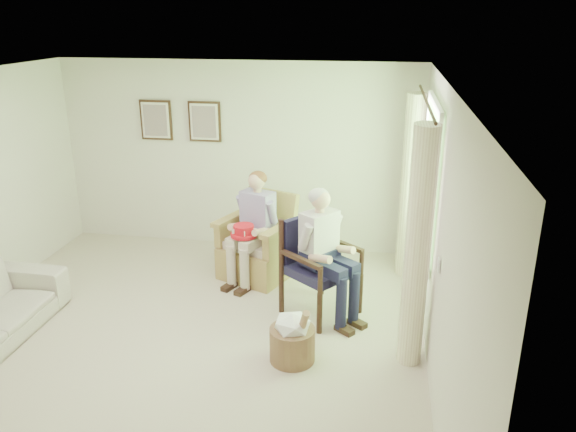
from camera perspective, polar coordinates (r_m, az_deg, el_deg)
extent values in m
plane|color=beige|center=(5.94, -11.50, -12.89)|extent=(5.50, 5.50, 0.00)
cube|color=silver|center=(7.85, -5.07, 6.02)|extent=(5.00, 0.04, 2.60)
cube|color=silver|center=(5.01, 15.18, -2.82)|extent=(0.04, 5.50, 2.60)
cube|color=white|center=(5.04, -13.56, 12.82)|extent=(5.00, 5.50, 0.02)
cube|color=#2D6B23|center=(6.06, 14.21, 3.73)|extent=(0.02, 1.40, 1.50)
cube|color=white|center=(5.90, 14.75, 11.03)|extent=(0.04, 1.52, 0.06)
cube|color=white|center=(6.31, 13.52, -3.07)|extent=(0.04, 1.52, 0.06)
cylinder|color=#382114|center=(5.89, 13.88, 11.29)|extent=(0.03, 2.50, 0.03)
cylinder|color=#FAF4C4|center=(5.25, 13.00, -3.31)|extent=(0.34, 0.34, 2.30)
cylinder|color=#FAF4C4|center=(7.10, 12.31, 2.88)|extent=(0.34, 0.34, 2.30)
cube|color=#382114|center=(8.09, -13.25, 9.47)|extent=(0.45, 0.03, 0.55)
cube|color=silver|center=(8.07, -13.31, 9.44)|extent=(0.39, 0.01, 0.49)
cube|color=tan|center=(8.06, -13.33, 9.43)|extent=(0.33, 0.01, 0.43)
cube|color=#382114|center=(7.84, -8.46, 9.47)|extent=(0.45, 0.03, 0.55)
cube|color=silver|center=(7.82, -8.51, 9.44)|extent=(0.39, 0.01, 0.49)
cube|color=tan|center=(7.82, -8.53, 9.43)|extent=(0.33, 0.01, 0.43)
cube|color=tan|center=(7.19, -3.08, -4.52)|extent=(0.78, 0.76, 0.41)
cube|color=beige|center=(7.06, -3.17, -2.73)|extent=(0.61, 0.59, 0.10)
cube|color=tan|center=(7.28, -2.60, 0.39)|extent=(0.72, 0.22, 0.61)
cube|color=tan|center=(7.13, -5.98, -1.65)|extent=(0.10, 0.71, 0.29)
cube|color=tan|center=(6.98, -0.23, -2.02)|extent=(0.10, 0.71, 0.29)
cylinder|color=black|center=(6.10, -0.01, -8.91)|extent=(0.06, 0.06, 0.47)
cylinder|color=black|center=(6.04, 6.08, -9.36)|extent=(0.06, 0.06, 0.47)
cylinder|color=black|center=(6.62, 0.87, -6.44)|extent=(0.06, 0.06, 0.47)
cylinder|color=black|center=(6.57, 6.45, -6.82)|extent=(0.06, 0.06, 0.47)
cube|color=#1C1937|center=(6.19, 3.40, -5.48)|extent=(0.62, 0.60, 0.11)
cube|color=#1C1937|center=(6.34, 3.75, -2.01)|extent=(0.58, 0.07, 0.53)
cube|color=beige|center=(7.00, -3.20, -1.53)|extent=(0.40, 0.26, 0.16)
cube|color=#A391CD|center=(6.92, -3.20, 0.68)|extent=(0.39, 0.24, 0.46)
sphere|color=#DDAD8E|center=(6.80, -3.28, 3.60)|extent=(0.21, 0.21, 0.21)
ellipsoid|color=brown|center=(6.81, -3.24, 3.86)|extent=(0.22, 0.22, 0.18)
cube|color=beige|center=(6.84, -4.41, -2.53)|extent=(0.14, 0.44, 0.13)
cube|color=beige|center=(6.80, -2.77, -2.65)|extent=(0.14, 0.44, 0.13)
cylinder|color=beige|center=(6.78, -4.76, -5.36)|extent=(0.12, 0.12, 0.52)
cylinder|color=beige|center=(6.73, -3.10, -5.49)|extent=(0.12, 0.12, 0.52)
cube|color=#191938|center=(6.12, 3.43, -4.10)|extent=(0.40, 0.26, 0.16)
cube|color=silver|center=(6.03, 3.50, -1.60)|extent=(0.39, 0.24, 0.46)
sphere|color=#DDAD8E|center=(5.90, 3.57, 1.71)|extent=(0.21, 0.21, 0.21)
ellipsoid|color=#B7B2AD|center=(5.91, 3.60, 2.02)|extent=(0.22, 0.22, 0.18)
cube|color=#191938|center=(5.96, 2.22, -5.33)|extent=(0.14, 0.44, 0.13)
cube|color=#191938|center=(5.94, 4.14, -5.46)|extent=(0.14, 0.44, 0.13)
cylinder|color=#191938|center=(5.92, 1.92, -8.89)|extent=(0.12, 0.12, 0.59)
cylinder|color=#191938|center=(5.90, 3.86, -9.04)|extent=(0.12, 0.12, 0.59)
cylinder|color=red|center=(6.77, -4.50, -1.88)|extent=(0.32, 0.32, 0.04)
cylinder|color=red|center=(6.74, -4.52, -1.41)|extent=(0.25, 0.25, 0.12)
cube|color=white|center=(6.72, -3.45, -1.48)|extent=(0.04, 0.01, 0.05)
cube|color=white|center=(6.85, -3.95, -1.06)|extent=(0.02, 0.05, 0.05)
cube|color=white|center=(6.84, -5.21, -1.13)|extent=(0.04, 0.03, 0.05)
cube|color=white|center=(6.70, -5.54, -1.59)|extent=(0.04, 0.03, 0.05)
cube|color=white|center=(6.62, -4.44, -1.81)|extent=(0.02, 0.05, 0.05)
cylinder|color=#A17357|center=(5.54, 0.43, -12.90)|extent=(0.47, 0.47, 0.34)
ellipsoid|color=white|center=(5.43, 0.44, -10.94)|extent=(0.39, 0.39, 0.24)
cylinder|color=#A57F56|center=(5.37, 1.41, -11.30)|extent=(0.17, 0.31, 0.51)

